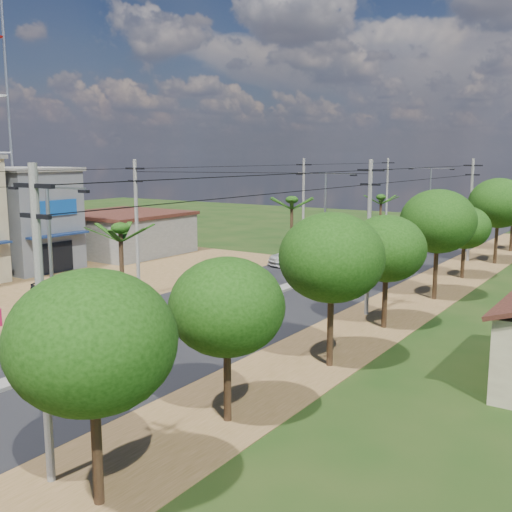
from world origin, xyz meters
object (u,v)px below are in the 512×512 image
Objects in this scene: car_silver_mid at (253,300)px; car_white_far at (296,256)px; car_parked_dark at (68,289)px; moto_rider_east at (116,385)px.

car_white_far reaches higher than car_silver_mid.
car_parked_dark reaches higher than moto_rider_east.
car_silver_mid is 12.16m from car_parked_dark.
car_white_far is 1.19× the size of car_parked_dark.
car_silver_mid is 0.78× the size of car_white_far.
car_parked_dark is (-11.28, -4.53, 0.08)m from car_silver_mid.
car_parked_dark reaches higher than car_silver_mid.
moto_rider_east is at bearing -55.97° from car_white_far.
car_silver_mid reaches higher than moto_rider_east.
car_silver_mid is at bearing -91.52° from car_parked_dark.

